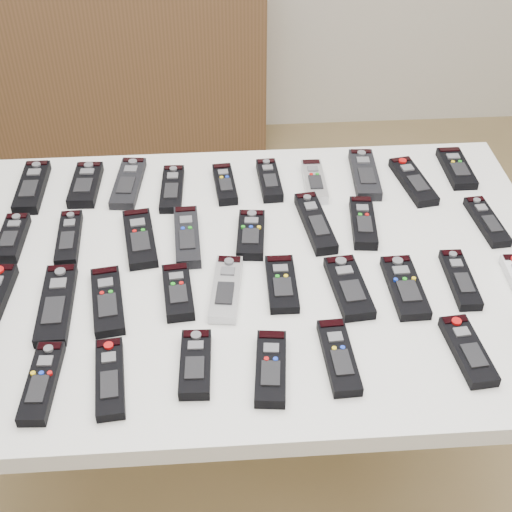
{
  "coord_description": "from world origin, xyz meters",
  "views": [
    {
      "loc": [
        -0.12,
        -1.06,
        1.73
      ],
      "look_at": [
        -0.04,
        0.05,
        0.8
      ],
      "focal_mm": 50.0,
      "sensor_mm": 36.0,
      "label": 1
    }
  ],
  "objects": [
    {
      "name": "remote_21",
      "position": [
        -0.2,
        -0.04,
        0.79
      ],
      "size": [
        0.07,
        0.15,
        0.02
      ],
      "primitive_type": "cube",
      "rotation": [
        0.0,
        0.0,
        0.09
      ],
      "color": "black",
      "rests_on": "table"
    },
    {
      "name": "remote_2",
      "position": [
        -0.32,
        0.35,
        0.79
      ],
      "size": [
        0.08,
        0.2,
        0.02
      ],
      "primitive_type": "cube",
      "rotation": [
        0.0,
        0.0,
        -0.1
      ],
      "color": "black",
      "rests_on": "table"
    },
    {
      "name": "remote_23",
      "position": [
        0.0,
        -0.03,
        0.79
      ],
      "size": [
        0.06,
        0.15,
        0.02
      ],
      "primitive_type": "cube",
      "rotation": [
        0.0,
        0.0,
        -0.01
      ],
      "color": "black",
      "rests_on": "table"
    },
    {
      "name": "remote_0",
      "position": [
        -0.55,
        0.35,
        0.79
      ],
      "size": [
        0.06,
        0.19,
        0.02
      ],
      "primitive_type": "cube",
      "rotation": [
        0.0,
        0.0,
        -0.01
      ],
      "color": "black",
      "rests_on": "table"
    },
    {
      "name": "remote_24",
      "position": [
        0.13,
        -0.05,
        0.79
      ],
      "size": [
        0.08,
        0.17,
        0.02
      ],
      "primitive_type": "cube",
      "rotation": [
        0.0,
        0.0,
        0.1
      ],
      "color": "black",
      "rests_on": "table"
    },
    {
      "name": "remote_1",
      "position": [
        -0.42,
        0.35,
        0.79
      ],
      "size": [
        0.07,
        0.16,
        0.02
      ],
      "primitive_type": "cube",
      "rotation": [
        0.0,
        0.0,
        -0.04
      ],
      "color": "black",
      "rests_on": "table"
    },
    {
      "name": "remote_5",
      "position": [
        0.01,
        0.34,
        0.79
      ],
      "size": [
        0.05,
        0.16,
        0.02
      ],
      "primitive_type": "cube",
      "rotation": [
        0.0,
        0.0,
        0.05
      ],
      "color": "black",
      "rests_on": "table"
    },
    {
      "name": "ground",
      "position": [
        0.0,
        0.0,
        0.0
      ],
      "size": [
        4.0,
        4.0,
        0.0
      ],
      "primitive_type": "plane",
      "color": "olive",
      "rests_on": "ground"
    },
    {
      "name": "remote_7",
      "position": [
        0.24,
        0.35,
        0.79
      ],
      "size": [
        0.07,
        0.19,
        0.02
      ],
      "primitive_type": "cube",
      "rotation": [
        0.0,
        0.0,
        -0.06
      ],
      "color": "black",
      "rests_on": "table"
    },
    {
      "name": "remote_22",
      "position": [
        -0.11,
        -0.03,
        0.79
      ],
      "size": [
        0.07,
        0.18,
        0.02
      ],
      "primitive_type": "cube",
      "rotation": [
        0.0,
        0.0,
        -0.13
      ],
      "color": "#B7B7BC",
      "rests_on": "table"
    },
    {
      "name": "remote_16",
      "position": [
        0.2,
        0.16,
        0.79
      ],
      "size": [
        0.07,
        0.17,
        0.02
      ],
      "primitive_type": "cube",
      "rotation": [
        0.0,
        0.0,
        -0.1
      ],
      "color": "black",
      "rests_on": "table"
    },
    {
      "name": "remote_19",
      "position": [
        -0.43,
        -0.06,
        0.79
      ],
      "size": [
        0.06,
        0.21,
        0.02
      ],
      "primitive_type": "cube",
      "rotation": [
        0.0,
        0.0,
        0.02
      ],
      "color": "black",
      "rests_on": "table"
    },
    {
      "name": "remote_29",
      "position": [
        -0.43,
        -0.25,
        0.79
      ],
      "size": [
        0.06,
        0.17,
        0.02
      ],
      "primitive_type": "cube",
      "rotation": [
        0.0,
        0.0,
        -0.05
      ],
      "color": "black",
      "rests_on": "table"
    },
    {
      "name": "remote_25",
      "position": [
        0.24,
        -0.05,
        0.79
      ],
      "size": [
        0.06,
        0.17,
        0.02
      ],
      "primitive_type": "cube",
      "rotation": [
        0.0,
        0.0,
        0.03
      ],
      "color": "black",
      "rests_on": "table"
    },
    {
      "name": "remote_14",
      "position": [
        -0.05,
        0.13,
        0.79
      ],
      "size": [
        0.07,
        0.15,
        0.02
      ],
      "primitive_type": "cube",
      "rotation": [
        0.0,
        0.0,
        -0.1
      ],
      "color": "black",
      "rests_on": "table"
    },
    {
      "name": "remote_26",
      "position": [
        0.35,
        -0.04,
        0.79
      ],
      "size": [
        0.05,
        0.16,
        0.02
      ],
      "primitive_type": "cube",
      "rotation": [
        0.0,
        0.0,
        -0.02
      ],
      "color": "black",
      "rests_on": "table"
    },
    {
      "name": "remote_10",
      "position": [
        -0.56,
        0.16,
        0.79
      ],
      "size": [
        0.05,
        0.15,
        0.02
      ],
      "primitive_type": "cube",
      "rotation": [
        0.0,
        0.0,
        -0.03
      ],
      "color": "black",
      "rests_on": "table"
    },
    {
      "name": "remote_9",
      "position": [
        0.46,
        0.36,
        0.79
      ],
      "size": [
        0.06,
        0.16,
        0.02
      ],
      "primitive_type": "cube",
      "rotation": [
        0.0,
        0.0,
        0.01
      ],
      "color": "black",
      "rests_on": "table"
    },
    {
      "name": "remote_4",
      "position": [
        -0.1,
        0.33,
        0.79
      ],
      "size": [
        0.06,
        0.15,
        0.02
      ],
      "primitive_type": "cube",
      "rotation": [
        0.0,
        0.0,
        0.08
      ],
      "color": "black",
      "rests_on": "table"
    },
    {
      "name": "remote_3",
      "position": [
        -0.22,
        0.32,
        0.79
      ],
      "size": [
        0.06,
        0.17,
        0.02
      ],
      "primitive_type": "cube",
      "rotation": [
        0.0,
        0.0,
        -0.04
      ],
      "color": "black",
      "rests_on": "table"
    },
    {
      "name": "remote_17",
      "position": [
        0.47,
        0.15,
        0.79
      ],
      "size": [
        0.06,
        0.17,
        0.02
      ],
      "primitive_type": "cube",
      "rotation": [
        0.0,
        0.0,
        0.08
      ],
      "color": "black",
      "rests_on": "table"
    },
    {
      "name": "remote_31",
      "position": [
        -0.17,
        -0.23,
        0.79
      ],
      "size": [
        0.06,
        0.15,
        0.02
      ],
      "primitive_type": "cube",
      "rotation": [
        0.0,
        0.0,
        -0.04
      ],
      "color": "black",
      "rests_on": "table"
    },
    {
      "name": "table",
      "position": [
        -0.04,
        0.05,
        0.72
      ],
      "size": [
        1.25,
        0.88,
        0.78
      ],
      "color": "white",
      "rests_on": "ground"
    },
    {
      "name": "sideboard",
      "position": [
        -0.74,
        1.78,
        0.42
      ],
      "size": [
        1.71,
        0.6,
        0.84
      ],
      "primitive_type": "cube",
      "rotation": [
        0.0,
        0.0,
        0.13
      ],
      "color": "#503720",
      "rests_on": "ground"
    },
    {
      "name": "remote_34",
      "position": [
        0.31,
        -0.23,
        0.79
      ],
      "size": [
        0.07,
        0.16,
        0.02
      ],
      "primitive_type": "cube",
      "rotation": [
        0.0,
        0.0,
        0.09
      ],
      "color": "black",
      "rests_on": "table"
    },
    {
      "name": "remote_6",
      "position": [
        0.11,
        0.32,
        0.79
      ],
      "size": [
        0.05,
        0.16,
        0.02
      ],
      "primitive_type": "cube",
      "rotation": [
        0.0,
        0.0,
        -0.01
      ],
      "color": "#B7B7BC",
      "rests_on": "table"
    },
    {
      "name": "remote_30",
      "position": [
        -0.32,
        -0.25,
        0.79
      ],
      "size": [
        0.06,
        0.17,
        0.02
      ],
      "primitive_type": "cube",
      "rotation": [
        0.0,
        0.0,
        0.1
      ],
      "color": "black",
      "rests_on": "table"
    },
    {
      "name": "remote_33",
      "position": [
        0.08,
        -0.22,
        0.79
      ],
      "size": [
        0.06,
        0.17,
        0.02
      ],
      "primitive_type": "cube",
      "rotation": [
        0.0,
        0.0,
        0.04
      ],
      "color": "black",
      "rests_on": "table"
    },
    {
      "name": "remote_12",
      "position": [
        -0.29,
        0.14,
        0.79
      ],
      "size": [
        0.09,
        0.19,
        0.02
      ],
      "primitive_type": "cube",
      "rotation": [
        0.0,
        0.0,
        0.14
      ],
      "color": "black",
      "rests_on": "table"
    },
    {
      "name": "remote_15",
      "position": [
        0.09,
        0.16,
        0.79
      ],
      "size": [
        0.07,
        0.2,
        0.02
      ],
      "primitive_type": "cube",
      "rotation": [
        0.0,
        0.0,
        0.12
      ],
      "color": "black",
      "rests_on": "table"
    },
    {
      "name": "remote_11",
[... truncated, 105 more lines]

